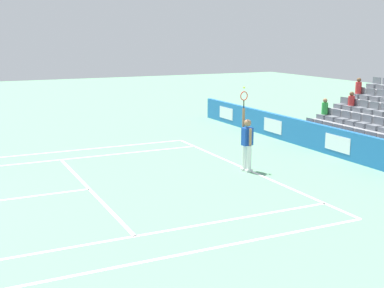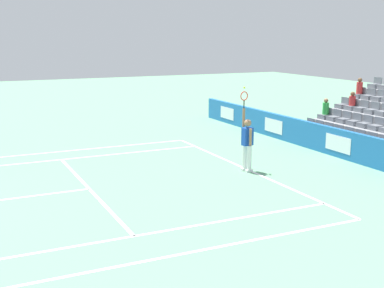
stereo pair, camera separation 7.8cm
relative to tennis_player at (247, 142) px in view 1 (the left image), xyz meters
The scene contains 9 objects.
line_baseline 1.02m from the tennis_player, 30.08° to the right, with size 10.97×0.10×0.01m, color white.
line_service 5.45m from the tennis_player, 87.57° to the left, with size 8.23×0.10×0.01m, color white.
line_singles_sideline_left 7.32m from the tennis_player, 53.24° to the left, with size 0.10×11.89×0.01m, color white.
line_singles_sideline_right 7.06m from the tennis_player, 123.77° to the left, with size 0.10×11.89×0.01m, color white.
line_doubles_sideline_left 8.21m from the tennis_player, 45.50° to the left, with size 0.10×11.89×0.01m, color white.
line_doubles_sideline_right 7.90m from the tennis_player, 132.13° to the left, with size 0.10×11.89×0.01m, color white.
line_centre_mark 1.01m from the tennis_player, ahead, with size 0.10×0.20×0.01m, color white.
sponsor_barrier 4.25m from the tennis_player, 86.91° to the right, with size 21.36×0.22×1.08m.
tennis_player is the anchor object (origin of this frame).
Camera 1 is at (-14.71, -2.79, 4.52)m, focal length 48.21 mm.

